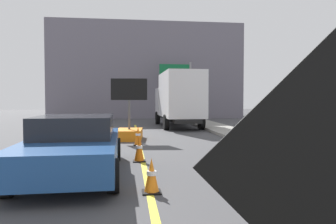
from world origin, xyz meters
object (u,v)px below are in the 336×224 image
arrow_board_trailer (129,129)px  highway_guide_sign (181,80)px  traffic_cone_far_lane (139,149)px  box_truck (178,98)px  traffic_cone_mid_lane (152,176)px  traffic_cone_curbside (138,136)px  pickup_car (74,145)px

arrow_board_trailer → highway_guide_sign: (4.46, 12.78, 2.94)m
arrow_board_trailer → traffic_cone_far_lane: arrow_board_trailer is taller
box_truck → highway_guide_sign: (1.32, 6.79, 1.57)m
highway_guide_sign → traffic_cone_far_lane: (-4.17, -17.84, -3.06)m
traffic_cone_mid_lane → traffic_cone_far_lane: bearing=92.7°
highway_guide_sign → traffic_cone_mid_lane: bearing=-100.9°
arrow_board_trailer → traffic_cone_far_lane: bearing=-86.7°
traffic_cone_mid_lane → arrow_board_trailer: bearing=93.1°
traffic_cone_mid_lane → traffic_cone_curbside: (-0.09, 6.31, 0.03)m
arrow_board_trailer → traffic_cone_mid_lane: size_ratio=4.08×
highway_guide_sign → traffic_cone_far_lane: highway_guide_sign is taller
highway_guide_sign → arrow_board_trailer: bearing=-109.2°
box_truck → traffic_cone_mid_lane: (-2.71, -14.11, -1.52)m
arrow_board_trailer → traffic_cone_mid_lane: (0.43, -8.12, -0.16)m
traffic_cone_mid_lane → traffic_cone_far_lane: (-0.14, 3.06, 0.04)m
pickup_car → highway_guide_sign: bearing=73.4°
box_truck → traffic_cone_far_lane: 11.51m
arrow_board_trailer → highway_guide_sign: bearing=70.8°
pickup_car → traffic_cone_mid_lane: pickup_car is taller
box_truck → pickup_car: box_truck is taller
highway_guide_sign → traffic_cone_far_lane: size_ratio=6.79×
arrow_board_trailer → pickup_car: (-1.27, -6.42, 0.22)m
traffic_cone_far_lane → pickup_car: bearing=-139.0°
box_truck → pickup_car: bearing=-109.6°
pickup_car → box_truck: bearing=70.4°
pickup_car → traffic_cone_far_lane: bearing=41.0°
traffic_cone_far_lane → highway_guide_sign: bearing=76.9°
traffic_cone_far_lane → box_truck: bearing=75.5°
arrow_board_trailer → traffic_cone_mid_lane: bearing=-86.9°
arrow_board_trailer → box_truck: 6.90m
traffic_cone_curbside → box_truck: bearing=70.3°
arrow_board_trailer → highway_guide_sign: size_ratio=0.54×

